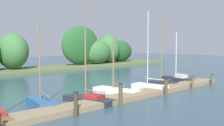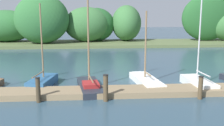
% 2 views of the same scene
% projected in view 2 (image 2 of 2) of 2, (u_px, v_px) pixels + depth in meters
% --- Properties ---
extents(dock_pier, '(24.93, 1.80, 0.35)m').
position_uv_depth(dock_pier, '(149.00, 91.00, 16.28)').
color(dock_pier, '#847051').
rests_on(dock_pier, ground).
extents(far_shore, '(67.88, 8.76, 7.48)m').
position_uv_depth(far_shore, '(128.00, 25.00, 40.32)').
color(far_shore, '#56663D').
rests_on(far_shore, ground).
extents(sailboat_1, '(1.76, 3.29, 5.47)m').
position_uv_depth(sailboat_1, '(43.00, 81.00, 18.03)').
color(sailboat_1, '#285684').
rests_on(sailboat_1, ground).
extents(sailboat_2, '(1.86, 4.49, 6.82)m').
position_uv_depth(sailboat_2, '(89.00, 84.00, 17.18)').
color(sailboat_2, '#232833').
rests_on(sailboat_2, ground).
extents(sailboat_3, '(1.84, 4.57, 4.99)m').
position_uv_depth(sailboat_3, '(145.00, 80.00, 18.60)').
color(sailboat_3, white).
rests_on(sailboat_3, ground).
extents(sailboat_4, '(1.48, 3.55, 7.14)m').
position_uv_depth(sailboat_4, '(197.00, 82.00, 17.73)').
color(sailboat_4, white).
rests_on(sailboat_4, ground).
extents(mooring_piling_1, '(0.29, 0.29, 1.42)m').
position_uv_depth(mooring_piling_1, '(38.00, 90.00, 14.64)').
color(mooring_piling_1, '#3D3323').
rests_on(mooring_piling_1, ground).
extents(mooring_piling_2, '(0.31, 0.31, 1.53)m').
position_uv_depth(mooring_piling_2, '(106.00, 88.00, 14.81)').
color(mooring_piling_2, '#4C3D28').
rests_on(mooring_piling_2, ground).
extents(mooring_piling_3, '(0.30, 0.30, 1.35)m').
position_uv_depth(mooring_piling_3, '(200.00, 88.00, 15.21)').
color(mooring_piling_3, '#4C3D28').
rests_on(mooring_piling_3, ground).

